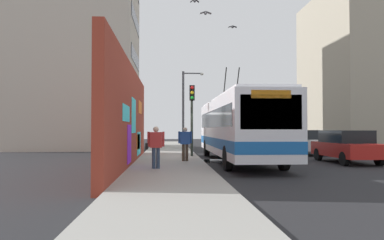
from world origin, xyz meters
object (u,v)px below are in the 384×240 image
(pedestrian_near_wall, at_px, (156,144))
(pedestrian_at_curb, at_px, (185,141))
(traffic_light, at_px, (192,108))
(city_bus, at_px, (237,126))
(street_lamp, at_px, (186,103))
(parked_car_red, at_px, (346,146))
(parked_car_white, at_px, (299,141))

(pedestrian_near_wall, bearing_deg, pedestrian_at_curb, -21.66)
(traffic_light, bearing_deg, pedestrian_near_wall, 163.79)
(city_bus, distance_m, pedestrian_near_wall, 5.80)
(pedestrian_at_curb, height_order, pedestrian_near_wall, pedestrian_near_wall)
(pedestrian_at_curb, bearing_deg, street_lamp, -2.93)
(street_lamp, bearing_deg, parked_car_red, -148.94)
(city_bus, bearing_deg, parked_car_red, -99.72)
(city_bus, bearing_deg, parked_car_white, -44.12)
(parked_car_white, xyz_separation_m, traffic_light, (-3.42, 7.35, 1.97))
(pedestrian_at_curb, bearing_deg, parked_car_red, -89.16)
(city_bus, distance_m, parked_car_red, 5.36)
(parked_car_white, bearing_deg, city_bus, 135.88)
(parked_car_white, xyz_separation_m, pedestrian_at_curb, (-6.37, 7.87, 0.23))
(city_bus, xyz_separation_m, parked_car_red, (-0.89, -5.20, -0.95))
(city_bus, bearing_deg, traffic_light, 47.90)
(traffic_light, relative_size, street_lamp, 0.64)
(pedestrian_at_curb, height_order, traffic_light, traffic_light)
(parked_car_white, relative_size, traffic_light, 1.25)
(city_bus, distance_m, pedestrian_at_curb, 2.94)
(pedestrian_near_wall, xyz_separation_m, traffic_light, (6.14, -1.79, 1.74))
(city_bus, height_order, street_lamp, street_lamp)
(traffic_light, xyz_separation_m, street_lamp, (9.19, -0.11, 0.91))
(parked_car_red, bearing_deg, city_bus, 80.28)
(parked_car_white, distance_m, street_lamp, 9.70)
(city_bus, xyz_separation_m, pedestrian_at_curb, (-1.01, 2.67, -0.71))
(pedestrian_at_curb, distance_m, pedestrian_near_wall, 3.44)
(parked_car_red, height_order, pedestrian_at_curb, pedestrian_at_curb)
(traffic_light, distance_m, street_lamp, 9.24)
(traffic_light, height_order, street_lamp, street_lamp)
(parked_car_red, height_order, street_lamp, street_lamp)
(city_bus, distance_m, traffic_light, 3.08)
(street_lamp, bearing_deg, pedestrian_at_curb, 177.07)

